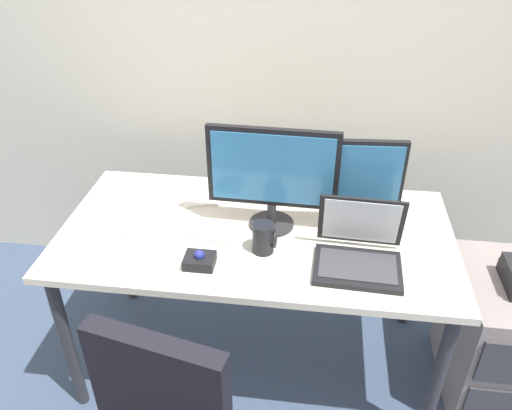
{
  "coord_description": "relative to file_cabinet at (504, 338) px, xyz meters",
  "views": [
    {
      "loc": [
        0.21,
        -1.65,
        1.93
      ],
      "look_at": [
        0.0,
        0.0,
        0.86
      ],
      "focal_mm": 35.95,
      "sensor_mm": 36.0,
      "label": 1
    }
  ],
  "objects": [
    {
      "name": "monitor_side",
      "position": [
        -0.67,
        0.09,
        0.66
      ],
      "size": [
        0.35,
        0.18,
        0.39
      ],
      "color": "#262628",
      "rests_on": "desk"
    },
    {
      "name": "trackball_mouse",
      "position": [
        -1.23,
        -0.22,
        0.46
      ],
      "size": [
        0.11,
        0.09,
        0.07
      ],
      "color": "black",
      "rests_on": "desk"
    },
    {
      "name": "desk",
      "position": [
        -1.05,
        0.02,
        0.36
      ],
      "size": [
        1.56,
        0.79,
        0.74
      ],
      "color": "beige",
      "rests_on": "ground"
    },
    {
      "name": "keyboard",
      "position": [
        -1.34,
        -0.02,
        0.45
      ],
      "size": [
        0.41,
        0.14,
        0.03
      ],
      "color": "silver",
      "rests_on": "desk"
    },
    {
      "name": "monitor_main",
      "position": [
        -0.99,
        0.07,
        0.68
      ],
      "size": [
        0.5,
        0.18,
        0.42
      ],
      "color": "#262628",
      "rests_on": "desk"
    },
    {
      "name": "banana",
      "position": [
        -1.1,
        0.35,
        0.46
      ],
      "size": [
        0.19,
        0.12,
        0.04
      ],
      "primitive_type": "ellipsoid",
      "rotation": [
        0.0,
        0.0,
        2.7
      ],
      "color": "yellow",
      "rests_on": "desk"
    },
    {
      "name": "paper_notepad",
      "position": [
        -1.33,
        0.26,
        0.45
      ],
      "size": [
        0.19,
        0.24,
        0.01
      ],
      "primitive_type": "cube",
      "rotation": [
        0.0,
        0.0,
        0.25
      ],
      "color": "white",
      "rests_on": "desk"
    },
    {
      "name": "laptop",
      "position": [
        -0.66,
        -0.13,
        0.49
      ],
      "size": [
        0.32,
        0.28,
        0.24
      ],
      "color": "black",
      "rests_on": "desk"
    },
    {
      "name": "back_wall",
      "position": [
        -1.05,
        0.77,
        1.1
      ],
      "size": [
        6.0,
        0.1,
        2.8
      ],
      "primitive_type": "cube",
      "color": "beige",
      "rests_on": "ground"
    },
    {
      "name": "file_cabinet",
      "position": [
        0.0,
        0.0,
        0.0
      ],
      "size": [
        0.42,
        0.53,
        0.6
      ],
      "color": "gray",
      "rests_on": "ground"
    },
    {
      "name": "ground_plane",
      "position": [
        -1.05,
        0.02,
        -0.3
      ],
      "size": [
        8.0,
        8.0,
        0.0
      ],
      "primitive_type": "plane",
      "color": "#3A4A64"
    },
    {
      "name": "coffee_mug",
      "position": [
        -1.0,
        -0.1,
        0.5
      ],
      "size": [
        0.09,
        0.08,
        0.12
      ],
      "color": "black",
      "rests_on": "desk"
    }
  ]
}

